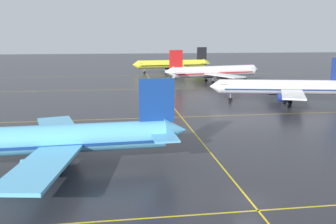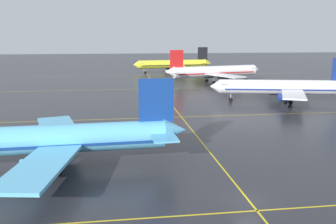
{
  "view_description": "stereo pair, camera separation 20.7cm",
  "coord_description": "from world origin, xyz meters",
  "px_view_note": "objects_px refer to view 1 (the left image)",
  "views": [
    {
      "loc": [
        -12.12,
        -30.41,
        15.16
      ],
      "look_at": [
        -3.93,
        27.04,
        3.07
      ],
      "focal_mm": 38.97,
      "sensor_mm": 36.0,
      "label": 1
    },
    {
      "loc": [
        -11.92,
        -30.44,
        15.16
      ],
      "look_at": [
        -3.93,
        27.04,
        3.07
      ],
      "focal_mm": 38.97,
      "sensor_mm": 36.0,
      "label": 2
    }
  ],
  "objects_px": {
    "airliner_front_gate": "(48,140)",
    "airliner_second_row": "(283,87)",
    "airliner_third_row": "(213,72)",
    "airliner_far_left_stand": "(173,64)"
  },
  "relations": [
    {
      "from": "airliner_second_row",
      "to": "airliner_third_row",
      "type": "distance_m",
      "value": 38.46
    },
    {
      "from": "airliner_front_gate",
      "to": "airliner_second_row",
      "type": "distance_m",
      "value": 59.49
    },
    {
      "from": "airliner_front_gate",
      "to": "airliner_second_row",
      "type": "height_order",
      "value": "airliner_second_row"
    },
    {
      "from": "airliner_second_row",
      "to": "airliner_far_left_stand",
      "type": "xyz_separation_m",
      "value": [
        -14.39,
        73.52,
        0.06
      ]
    },
    {
      "from": "airliner_front_gate",
      "to": "airliner_third_row",
      "type": "distance_m",
      "value": 85.36
    },
    {
      "from": "airliner_third_row",
      "to": "airliner_far_left_stand",
      "type": "height_order",
      "value": "airliner_third_row"
    },
    {
      "from": "airliner_front_gate",
      "to": "airliner_far_left_stand",
      "type": "distance_m",
      "value": 115.51
    },
    {
      "from": "airliner_third_row",
      "to": "airliner_far_left_stand",
      "type": "distance_m",
      "value": 36.48
    },
    {
      "from": "airliner_front_gate",
      "to": "airliner_second_row",
      "type": "xyz_separation_m",
      "value": [
        46.15,
        37.55,
        0.03
      ]
    },
    {
      "from": "airliner_third_row",
      "to": "airliner_far_left_stand",
      "type": "relative_size",
      "value": 1.02
    }
  ]
}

